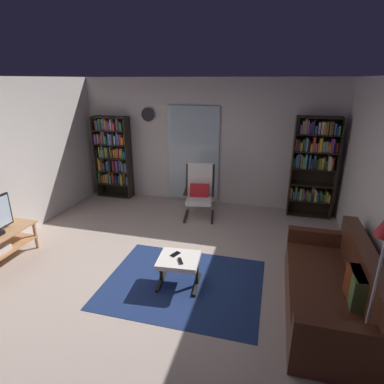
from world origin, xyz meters
name	(u,v)px	position (x,y,z in m)	size (l,w,h in m)	color
ground_plane	(160,273)	(0.00, 0.00, 0.00)	(7.02, 7.02, 0.00)	#B7A395
wall_back	(206,143)	(0.00, 2.90, 1.30)	(5.60, 0.06, 2.60)	beige
glass_door_panel	(193,154)	(-0.26, 2.83, 1.05)	(1.10, 0.01, 2.00)	silver
area_rug	(183,283)	(0.38, -0.14, 0.00)	(2.05, 1.62, 0.01)	navy
bookshelf_near_tv	(113,154)	(-2.07, 2.70, 0.98)	(0.79, 0.30, 1.81)	black
bookshelf_near_sofa	(314,161)	(2.14, 2.66, 1.09)	(0.81, 0.30, 1.93)	black
leather_sofa	(334,291)	(2.19, -0.25, 0.30)	(0.86, 1.97, 0.83)	#4F2819
lounge_armchair	(200,190)	(0.07, 2.09, 0.53)	(0.66, 0.73, 1.02)	black
ottoman	(179,263)	(0.33, -0.17, 0.32)	(0.56, 0.52, 0.39)	white
tv_remote	(180,261)	(0.38, -0.24, 0.40)	(0.04, 0.14, 0.02)	black
cell_phone	(175,254)	(0.27, -0.10, 0.40)	(0.07, 0.14, 0.01)	black
floor_lamp_by_sofa	(384,248)	(2.30, -1.05, 1.32)	(0.22, 0.22, 1.64)	#A5A5AD
wall_clock	(148,115)	(-1.24, 2.82, 1.85)	(0.29, 0.03, 0.29)	silver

